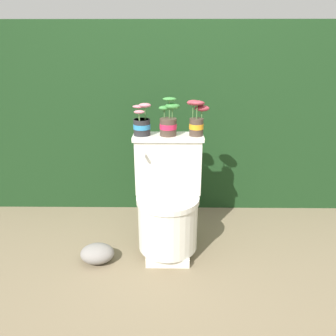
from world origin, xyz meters
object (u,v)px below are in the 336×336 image
(potted_plant_left, at_px, (142,124))
(potted_plant_middle, at_px, (197,118))
(toilet, at_px, (168,205))
(potted_plant_midleft, at_px, (168,122))
(garden_stone, at_px, (97,253))

(potted_plant_left, relative_size, potted_plant_middle, 0.92)
(toilet, distance_m, potted_plant_midleft, 0.55)
(potted_plant_midleft, distance_m, garden_stone, 0.98)
(potted_plant_left, distance_m, potted_plant_middle, 0.36)
(toilet, height_order, potted_plant_left, potted_plant_left)
(toilet, distance_m, potted_plant_middle, 0.61)
(toilet, relative_size, potted_plant_left, 3.67)
(toilet, distance_m, potted_plant_left, 0.57)
(toilet, bearing_deg, potted_plant_midleft, 89.07)
(potted_plant_left, bearing_deg, garden_stone, -133.96)
(potted_plant_middle, relative_size, garden_stone, 1.05)
(potted_plant_midleft, height_order, potted_plant_middle, potted_plant_midleft)
(potted_plant_left, distance_m, potted_plant_midleft, 0.18)
(toilet, height_order, potted_plant_midleft, potted_plant_midleft)
(potted_plant_left, bearing_deg, potted_plant_middle, -0.14)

